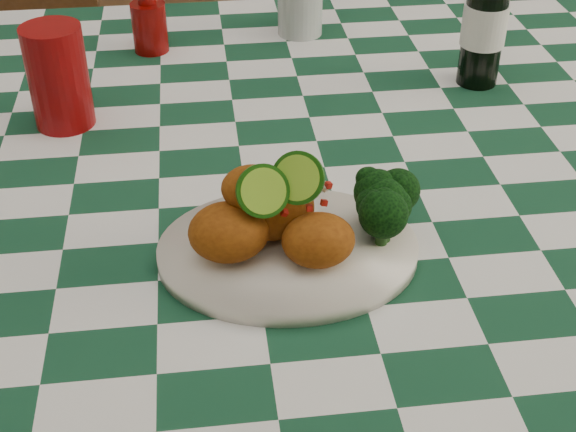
{
  "coord_description": "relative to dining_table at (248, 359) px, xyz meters",
  "views": [
    {
      "loc": [
        -0.05,
        -0.9,
        1.32
      ],
      "look_at": [
        0.03,
        -0.24,
        0.84
      ],
      "focal_mm": 50.0,
      "sensor_mm": 36.0,
      "label": 1
    }
  ],
  "objects": [
    {
      "name": "dining_table",
      "position": [
        0.0,
        0.0,
        0.0
      ],
      "size": [
        1.66,
        1.06,
        0.79
      ],
      "primitive_type": null,
      "color": "#134128",
      "rests_on": "ground"
    },
    {
      "name": "plate",
      "position": [
        0.03,
        -0.24,
        0.4
      ],
      "size": [
        0.29,
        0.23,
        0.02
      ],
      "primitive_type": null,
      "rotation": [
        0.0,
        0.0,
        -0.04
      ],
      "color": "silver",
      "rests_on": "dining_table"
    },
    {
      "name": "fried_chicken_pile",
      "position": [
        0.03,
        -0.24,
        0.46
      ],
      "size": [
        0.16,
        0.11,
        0.1
      ],
      "primitive_type": null,
      "color": "#8F460D",
      "rests_on": "plate"
    },
    {
      "name": "broccoli_side",
      "position": [
        0.13,
        -0.23,
        0.44
      ],
      "size": [
        0.09,
        0.09,
        0.06
      ],
      "primitive_type": null,
      "color": "black",
      "rests_on": "plate"
    },
    {
      "name": "red_tumbler",
      "position": [
        -0.23,
        0.09,
        0.46
      ],
      "size": [
        0.1,
        0.1,
        0.14
      ],
      "primitive_type": "cylinder",
      "rotation": [
        0.0,
        0.0,
        0.31
      ],
      "color": "maroon",
      "rests_on": "dining_table"
    },
    {
      "name": "ketchup_bottle",
      "position": [
        -0.12,
        0.32,
        0.45
      ],
      "size": [
        0.07,
        0.07,
        0.12
      ],
      "primitive_type": null,
      "rotation": [
        0.0,
        0.0,
        0.31
      ],
      "color": "#6C0705",
      "rests_on": "dining_table"
    },
    {
      "name": "mason_jar",
      "position": [
        0.13,
        0.36,
        0.45
      ],
      "size": [
        0.09,
        0.09,
        0.11
      ],
      "primitive_type": null,
      "rotation": [
        0.0,
        0.0,
        -0.05
      ],
      "color": "#B2BCBA",
      "rests_on": "dining_table"
    },
    {
      "name": "beer_bottle",
      "position": [
        0.36,
        0.14,
        0.5
      ],
      "size": [
        0.07,
        0.07,
        0.22
      ],
      "primitive_type": null,
      "rotation": [
        0.0,
        0.0,
        0.03
      ],
      "color": "black",
      "rests_on": "dining_table"
    },
    {
      "name": "wooden_chair_left",
      "position": [
        -0.47,
        0.69,
        0.09
      ],
      "size": [
        0.46,
        0.48,
        0.97
      ],
      "primitive_type": null,
      "rotation": [
        0.0,
        0.0,
        0.03
      ],
      "color": "#472814",
      "rests_on": "ground"
    },
    {
      "name": "wooden_chair_right",
      "position": [
        0.43,
        0.7,
        0.11
      ],
      "size": [
        0.53,
        0.55,
        1.01
      ],
      "primitive_type": null,
      "rotation": [
        0.0,
        0.0,
        0.15
      ],
      "color": "#472814",
      "rests_on": "ground"
    }
  ]
}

